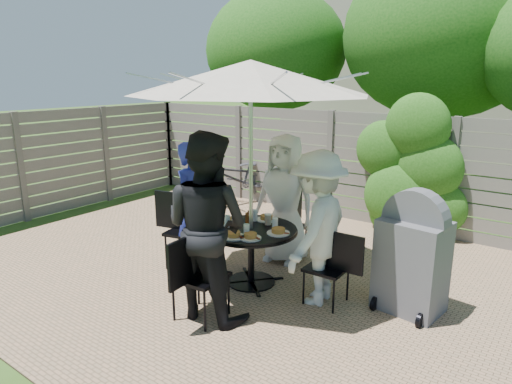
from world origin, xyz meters
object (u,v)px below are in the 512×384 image
Objects in this scene: chair_back at (289,239)px; plate_back at (267,218)px; plate_extra at (250,237)px; glass_back at (255,215)px; plate_right at (278,232)px; glass_right at (275,224)px; patio_table at (251,245)px; plate_left at (225,221)px; chair_front at (200,294)px; person_right at (317,229)px; plate_front at (234,235)px; chair_left at (187,245)px; person_left at (194,208)px; syrup_jug at (249,220)px; glass_left at (227,221)px; glass_front at (247,230)px; person_back at (285,199)px; chair_right at (327,282)px; coffee_cup at (268,220)px; bbq_grill at (412,257)px; bicycle at (238,178)px; umbrella at (251,78)px; person_front at (207,227)px.

chair_back reaches higher than plate_back.
glass_back is (-0.33, 0.53, 0.05)m from plate_extra.
glass_right reaches higher than plate_right.
patio_table is 4.44× the size of plate_left.
chair_front is 0.56× the size of person_right.
chair_front is 3.64× the size of plate_back.
plate_back and plate_front have the same top height.
chair_left is 0.54m from person_left.
plate_front is 0.63m from glass_back.
glass_right is at bearing 14.92° from syrup_jug.
person_right is at bearing 5.17° from plate_right.
person_left is 6.30× the size of plate_right.
glass_back is 0.40m from glass_left.
glass_right is at bearing 72.17° from glass_front.
patio_table is 0.70× the size of person_left.
person_back is 0.77m from glass_right.
chair_left reaches higher than chair_front.
chair_right is 7.02× the size of coffee_cup.
plate_back is at bearing -169.02° from bbq_grill.
chair_left is at bearing -174.73° from plate_right.
bicycle is (-2.21, 2.55, -0.24)m from syrup_jug.
chair_front is 0.82m from plate_extra.
patio_table is 1.90m from umbrella.
person_right is at bearing -11.60° from coffee_cup.
glass_right is at bearing -100.42° from person_right.
glass_front is at bearing -84.25° from coffee_cup.
person_right reaches higher than plate_right.
chair_right is (1.04, -0.74, -0.60)m from person_back.
person_right reaches higher than glass_back.
bicycle is at bearing 130.74° from plate_extra.
glass_right reaches higher than plate_front.
chair_left is at bearing -157.92° from glass_back.
bicycle is (-2.02, 2.72, -0.23)m from glass_left.
plate_right is at bearing 5.17° from umbrella.
plate_back is 1.00× the size of plate_front.
patio_table is at bearing 3.58° from chair_right.
plate_extra is (0.28, -1.11, -0.13)m from person_back.
syrup_jug reaches higher than glass_right.
chair_front is 0.72× the size of bbq_grill.
syrup_jug is (-0.03, -0.31, 0.06)m from plate_back.
chair_front is 1.36m from chair_right.
coffee_cup is (-0.75, 0.15, -0.08)m from person_right.
person_right is 0.77m from coffee_cup.
plate_back is 1.08× the size of plate_extra.
plate_left is at bearing -7.48° from chair_left.
plate_left is at bearing -66.55° from person_front.
plate_back is (0.79, 0.43, -0.10)m from person_left.
glass_right is at bearing -84.50° from person_left.
patio_table is 0.87× the size of bbq_grill.
person_front is 0.93m from plate_left.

